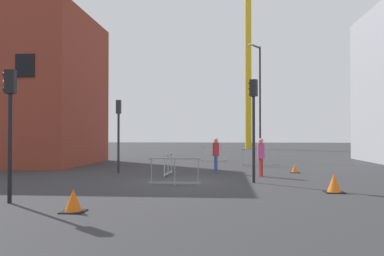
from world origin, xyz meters
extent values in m
plane|color=#333335|center=(0.00, 0.00, 0.00)|extent=(160.00, 160.00, 0.00)
cube|color=brown|center=(-12.50, 8.99, 4.98)|extent=(10.53, 8.71, 9.95)
cube|color=black|center=(-9.34, 4.61, 5.85)|extent=(1.10, 0.06, 1.30)
cylinder|color=gold|center=(5.09, 38.78, 12.48)|extent=(0.90, 0.90, 24.96)
cylinder|color=#232326|center=(4.48, 13.89, 4.37)|extent=(0.14, 0.14, 8.74)
cube|color=#232326|center=(4.09, 13.26, 8.64)|extent=(0.87, 1.31, 0.10)
ellipsoid|color=silver|center=(3.70, 12.64, 8.62)|extent=(0.44, 0.24, 0.16)
cylinder|color=#232326|center=(2.97, 0.18, 1.80)|extent=(0.12, 0.12, 3.59)
cube|color=#232326|center=(2.97, 0.18, 3.94)|extent=(0.36, 0.34, 0.70)
sphere|color=#390605|center=(2.82, 0.26, 4.16)|extent=(0.11, 0.11, 0.11)
sphere|color=#3C2905|center=(2.82, 0.26, 3.94)|extent=(0.11, 0.11, 0.11)
sphere|color=green|center=(2.82, 0.26, 3.72)|extent=(0.11, 0.11, 0.11)
cylinder|color=black|center=(-4.50, -5.22, 1.60)|extent=(0.12, 0.12, 3.20)
cube|color=black|center=(-4.50, -5.22, 3.55)|extent=(0.31, 0.28, 0.70)
sphere|color=#390605|center=(-4.67, -5.25, 3.77)|extent=(0.11, 0.11, 0.11)
sphere|color=#F2A514|center=(-4.67, -5.25, 3.55)|extent=(0.11, 0.11, 0.11)
sphere|color=#07330F|center=(-4.67, -5.25, 3.33)|extent=(0.11, 0.11, 0.11)
cylinder|color=#2D2D30|center=(-3.75, 3.73, 1.55)|extent=(0.12, 0.12, 3.10)
cube|color=#2D2D30|center=(-3.75, 3.73, 3.45)|extent=(0.26, 0.30, 0.70)
sphere|color=red|center=(-3.76, 3.90, 3.67)|extent=(0.11, 0.11, 0.11)
sphere|color=#3C2905|center=(-3.76, 3.90, 3.45)|extent=(0.11, 0.11, 0.11)
sphere|color=#07330F|center=(-3.76, 3.90, 3.23)|extent=(0.11, 0.11, 0.11)
cylinder|color=red|center=(3.48, 2.73, 0.43)|extent=(0.14, 0.14, 0.87)
cylinder|color=red|center=(3.51, 2.54, 0.43)|extent=(0.14, 0.14, 0.87)
cylinder|color=#D14C8C|center=(3.50, 2.64, 1.23)|extent=(0.34, 0.34, 0.72)
sphere|color=tan|center=(3.50, 2.64, 1.71)|extent=(0.23, 0.23, 0.23)
cylinder|color=#33519E|center=(1.29, 4.45, 0.43)|extent=(0.14, 0.14, 0.86)
cylinder|color=#33519E|center=(1.33, 4.25, 0.43)|extent=(0.14, 0.14, 0.86)
cylinder|color=red|center=(1.31, 4.35, 1.23)|extent=(0.34, 0.34, 0.72)
sphere|color=tan|center=(1.31, 4.35, 1.70)|extent=(0.23, 0.23, 0.23)
cube|color=gray|center=(4.02, 8.69, 1.05)|extent=(2.46, 0.25, 0.06)
cube|color=gray|center=(4.02, 8.69, 0.10)|extent=(2.46, 0.25, 0.06)
cylinder|color=gray|center=(2.91, 8.60, 0.53)|extent=(0.04, 0.04, 1.05)
cylinder|color=gray|center=(4.02, 8.69, 0.53)|extent=(0.04, 0.04, 1.05)
cylinder|color=gray|center=(5.12, 8.77, 0.53)|extent=(0.04, 0.04, 1.05)
cube|color=#B2B5BA|center=(0.96, 12.82, 1.05)|extent=(1.94, 0.20, 0.06)
cube|color=#B2B5BA|center=(0.96, 12.82, 0.10)|extent=(1.94, 0.20, 0.06)
cylinder|color=#B2B5BA|center=(0.09, 12.88, 0.53)|extent=(0.04, 0.04, 1.05)
cylinder|color=#B2B5BA|center=(0.96, 12.82, 0.53)|extent=(0.04, 0.04, 1.05)
cylinder|color=#B2B5BA|center=(1.84, 12.75, 0.53)|extent=(0.04, 0.04, 1.05)
cube|color=gray|center=(-0.19, -0.93, 1.05)|extent=(2.06, 0.07, 0.06)
cube|color=gray|center=(-0.19, -0.93, 0.10)|extent=(2.06, 0.07, 0.06)
cylinder|color=gray|center=(-1.12, -0.92, 0.53)|extent=(0.04, 0.04, 1.05)
cylinder|color=gray|center=(-0.19, -0.93, 0.53)|extent=(0.04, 0.04, 1.05)
cylinder|color=gray|center=(0.74, -0.93, 0.53)|extent=(0.04, 0.04, 1.05)
cube|color=#9EA0A5|center=(-0.99, 2.71, 1.05)|extent=(0.15, 2.00, 0.06)
cube|color=#9EA0A5|center=(-0.99, 2.71, 0.10)|extent=(0.15, 2.00, 0.06)
cylinder|color=#9EA0A5|center=(-1.03, 1.81, 0.53)|extent=(0.04, 0.04, 1.05)
cylinder|color=#9EA0A5|center=(-0.99, 2.71, 0.53)|extent=(0.04, 0.04, 1.05)
cylinder|color=#9EA0A5|center=(-0.95, 3.60, 0.53)|extent=(0.04, 0.04, 1.05)
cube|color=black|center=(-2.13, -6.34, 0.01)|extent=(0.59, 0.59, 0.03)
cone|color=#E55B0F|center=(-2.13, -6.34, 0.30)|extent=(0.45, 0.45, 0.60)
cube|color=black|center=(5.53, -2.33, 0.01)|extent=(0.64, 0.64, 0.03)
cone|color=orange|center=(5.53, -2.33, 0.33)|extent=(0.49, 0.49, 0.65)
cube|color=black|center=(5.42, 4.56, 0.01)|extent=(0.46, 0.46, 0.03)
cone|color=orange|center=(5.42, 4.56, 0.23)|extent=(0.35, 0.35, 0.46)
camera|label=1|loc=(1.77, -16.08, 2.01)|focal=36.30mm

